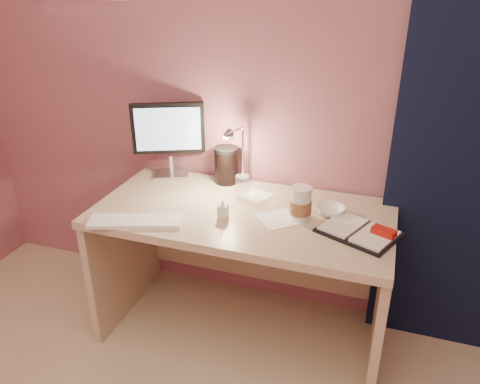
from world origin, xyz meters
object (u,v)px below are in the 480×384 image
(keyboard, at_px, (135,221))
(clear_cup, at_px, (242,187))
(bowl, at_px, (330,211))
(dark_jar, at_px, (226,167))
(monitor, at_px, (168,133))
(desk_lamp, at_px, (243,152))
(planner, at_px, (361,232))
(lotion_bottle, at_px, (223,208))
(coffee_cup, at_px, (301,204))
(desk, at_px, (247,244))

(keyboard, bearing_deg, clear_cup, 27.20)
(bowl, distance_m, dark_jar, 0.62)
(keyboard, height_order, clear_cup, clear_cup)
(monitor, height_order, desk_lamp, monitor)
(keyboard, height_order, planner, planner)
(monitor, xyz_separation_m, clear_cup, (0.47, -0.15, -0.18))
(monitor, xyz_separation_m, dark_jar, (0.32, 0.01, -0.16))
(planner, xyz_separation_m, lotion_bottle, (-0.61, -0.05, 0.03))
(planner, relative_size, clear_cup, 3.18)
(keyboard, distance_m, desk_lamp, 0.64)
(keyboard, xyz_separation_m, planner, (0.97, 0.22, 0.00))
(desk_lamp, bearing_deg, lotion_bottle, -69.23)
(monitor, height_order, lotion_bottle, monitor)
(keyboard, xyz_separation_m, coffee_cup, (0.69, 0.27, 0.07))
(keyboard, xyz_separation_m, dark_jar, (0.23, 0.55, 0.08))
(bowl, distance_m, lotion_bottle, 0.50)
(monitor, height_order, planner, monitor)
(coffee_cup, xyz_separation_m, lotion_bottle, (-0.34, -0.10, -0.03))
(monitor, relative_size, bowl, 3.06)
(coffee_cup, height_order, lotion_bottle, coffee_cup)
(coffee_cup, bearing_deg, bowl, 33.49)
(planner, distance_m, coffee_cup, 0.29)
(planner, bearing_deg, bowl, 161.46)
(dark_jar, relative_size, desk_lamp, 0.53)
(desk, xyz_separation_m, dark_jar, (-0.19, 0.21, 0.31))
(dark_jar, bearing_deg, bowl, -18.83)
(desk_lamp, bearing_deg, coffee_cup, -14.28)
(bowl, bearing_deg, desk_lamp, 163.09)
(desk, relative_size, lotion_bottle, 14.85)
(planner, relative_size, coffee_cup, 2.43)
(desk, xyz_separation_m, desk_lamp, (-0.07, 0.16, 0.43))
(desk, height_order, clear_cup, clear_cup)
(planner, height_order, clear_cup, clear_cup)
(desk, xyz_separation_m, lotion_bottle, (-0.06, -0.17, 0.27))
(keyboard, relative_size, planner, 1.08)
(planner, xyz_separation_m, clear_cup, (-0.59, 0.17, 0.05))
(desk, distance_m, bowl, 0.47)
(desk, xyz_separation_m, bowl, (0.40, 0.01, 0.25))
(keyboard, bearing_deg, dark_jar, 48.31)
(desk, bearing_deg, monitor, 157.93)
(clear_cup, bearing_deg, monitor, 161.71)
(dark_jar, bearing_deg, desk, -49.22)
(keyboard, relative_size, dark_jar, 2.38)
(clear_cup, bearing_deg, lotion_bottle, -95.61)
(desk, bearing_deg, coffee_cup, -13.88)
(coffee_cup, distance_m, desk_lamp, 0.44)
(monitor, distance_m, desk_lamp, 0.44)
(planner, height_order, desk_lamp, desk_lamp)
(planner, height_order, coffee_cup, coffee_cup)
(monitor, relative_size, coffee_cup, 2.59)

